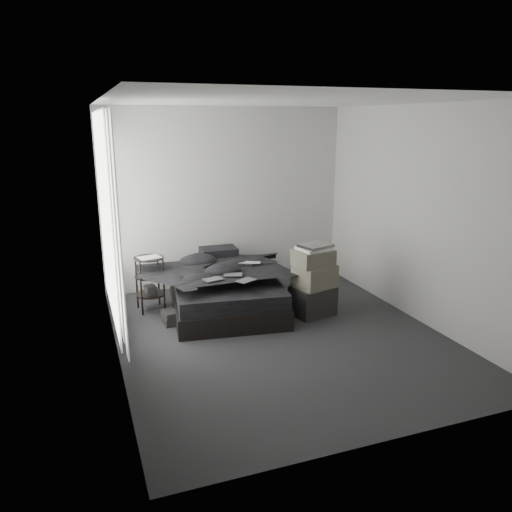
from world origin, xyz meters
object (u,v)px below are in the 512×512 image
object	(u,v)px
bed	(225,300)
box_lower	(313,301)
laptop	(249,259)
side_stand	(150,284)

from	to	relation	value
bed	box_lower	bearing A→B (deg)	-21.72
laptop	bed	bearing A→B (deg)	-154.50
side_stand	box_lower	xyz separation A→B (m)	(1.92, -0.87, -0.17)
box_lower	side_stand	bearing A→B (deg)	155.60
bed	side_stand	xyz separation A→B (m)	(-0.92, 0.31, 0.23)
box_lower	laptop	bearing A→B (deg)	139.94
laptop	side_stand	distance (m)	1.33
bed	laptop	world-z (taller)	laptop
bed	side_stand	size ratio (longest dim) A/B	2.53
bed	box_lower	size ratio (longest dim) A/B	3.54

